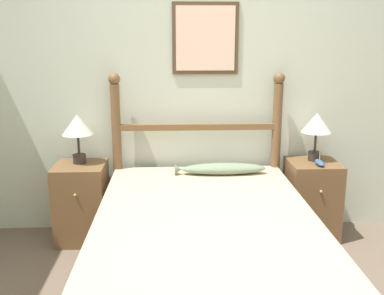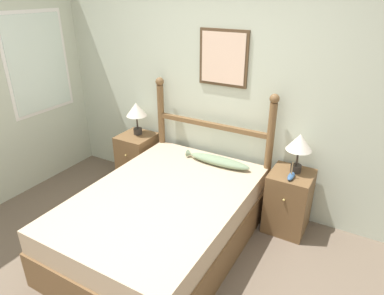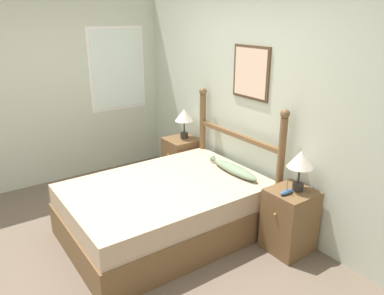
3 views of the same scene
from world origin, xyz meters
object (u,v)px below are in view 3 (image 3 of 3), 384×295
at_px(table_lamp_left, 184,117).
at_px(fish_pillow, 234,169).
at_px(bed, 166,209).
at_px(nightstand_right, 290,220).
at_px(model_boat, 287,192).
at_px(table_lamp_right, 300,161).
at_px(nightstand_left, 182,161).

relative_size(table_lamp_left, fish_pillow, 0.54).
bearing_deg(fish_pillow, bed, -103.73).
relative_size(bed, table_lamp_left, 5.07).
bearing_deg(table_lamp_left, bed, -42.65).
height_order(nightstand_right, model_boat, model_boat).
bearing_deg(table_lamp_right, nightstand_left, -178.55).
bearing_deg(table_lamp_right, bed, -137.60).
relative_size(table_lamp_right, fish_pillow, 0.54).
height_order(nightstand_left, fish_pillow, fish_pillow).
distance_m(table_lamp_left, fish_pillow, 1.22).
distance_m(table_lamp_right, fish_pillow, 0.87).
relative_size(bed, model_boat, 11.72).
bearing_deg(table_lamp_right, table_lamp_left, -179.96).
bearing_deg(bed, nightstand_left, 138.72).
height_order(nightstand_right, fish_pillow, fish_pillow).
height_order(bed, fish_pillow, fish_pillow).
bearing_deg(model_boat, table_lamp_left, 175.62).
bearing_deg(bed, model_boat, 37.36).
distance_m(nightstand_right, model_boat, 0.36).
relative_size(nightstand_right, fish_pillow, 0.88).
relative_size(nightstand_right, model_boat, 3.72).
bearing_deg(fish_pillow, table_lamp_right, 8.32).
relative_size(table_lamp_left, table_lamp_right, 1.00).
distance_m(nightstand_left, fish_pillow, 1.20).
height_order(nightstand_right, table_lamp_left, table_lamp_left).
relative_size(nightstand_left, nightstand_right, 1.00).
height_order(nightstand_right, table_lamp_right, table_lamp_right).
bearing_deg(fish_pillow, nightstand_right, 4.90).
bearing_deg(model_boat, nightstand_left, 177.02).
xyz_separation_m(nightstand_left, fish_pillow, (1.16, -0.07, 0.30)).
xyz_separation_m(bed, table_lamp_left, (-0.97, 0.90, 0.67)).
height_order(table_lamp_right, model_boat, table_lamp_right).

